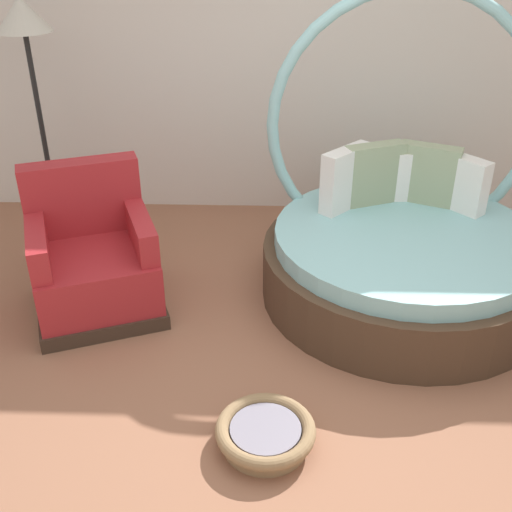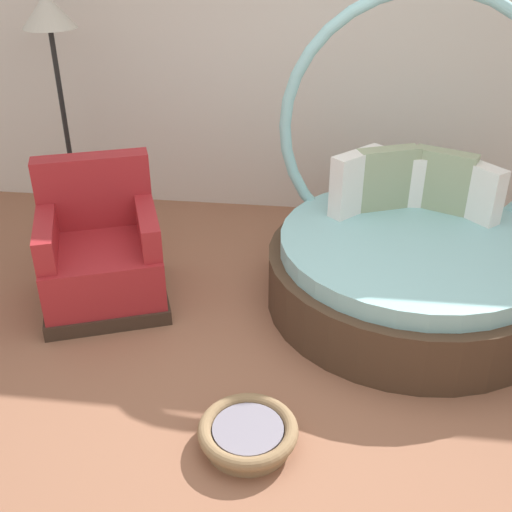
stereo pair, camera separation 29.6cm
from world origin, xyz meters
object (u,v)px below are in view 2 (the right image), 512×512
Objects in this scene: red_armchair at (102,255)px; round_daybed at (411,249)px; pet_basket at (248,433)px; floor_lamp at (51,35)px.

round_daybed is at bearing 7.31° from red_armchair.
red_armchair is at bearing -172.69° from round_daybed.
round_daybed is 1.93× the size of red_armchair.
red_armchair is (-2.06, -0.26, -0.04)m from round_daybed.
pet_basket is at bearing -121.16° from round_daybed.
pet_basket is (1.16, -1.23, -0.26)m from red_armchair.
red_armchair is at bearing -60.88° from floor_lamp.
red_armchair is 0.57× the size of floor_lamp.
red_armchair reaches higher than pet_basket.
floor_lamp is at bearing 162.12° from round_daybed.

